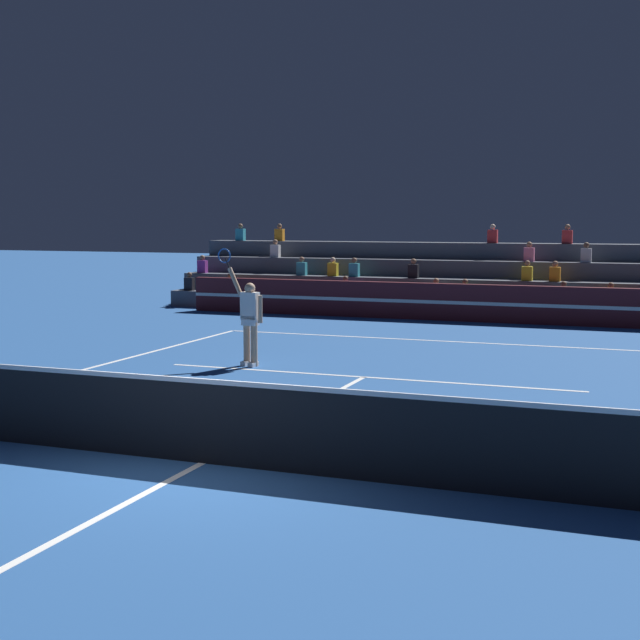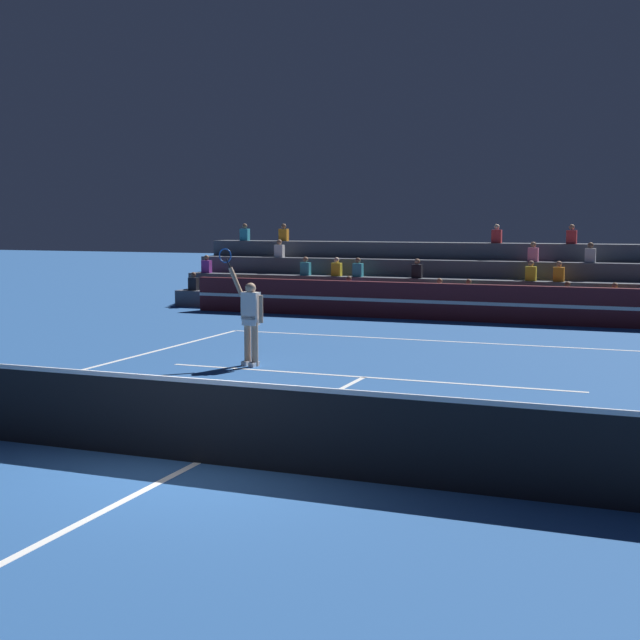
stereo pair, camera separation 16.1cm
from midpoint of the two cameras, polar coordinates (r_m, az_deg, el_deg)
ground_plane at (r=11.24m, az=-7.95°, el=-9.06°), size 120.00×120.00×0.00m
court_lines at (r=11.24m, az=-7.95°, el=-9.04°), size 11.10×23.90×0.01m
tennis_net at (r=11.11m, az=-7.99°, el=-6.35°), size 12.00×0.10×1.10m
sponsor_banner_wall at (r=26.47m, az=9.35°, el=1.09°), size 18.00×0.26×1.10m
bleacher_stand at (r=29.55m, az=10.60°, el=2.17°), size 20.98×3.80×2.83m
tennis_player at (r=18.24m, az=-4.80°, el=0.13°), size 1.09×0.37×2.46m
tennis_ball at (r=13.49m, az=-14.35°, el=-6.42°), size 0.07×0.07×0.07m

